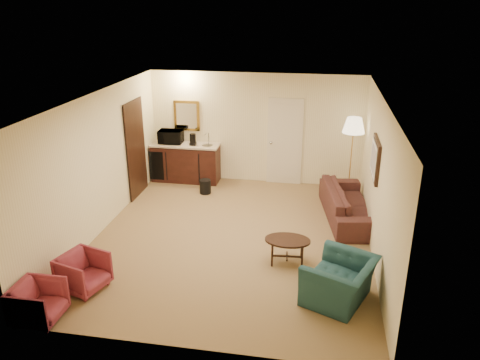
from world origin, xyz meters
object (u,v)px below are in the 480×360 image
object	(u,v)px
wetbar_cabinet	(186,162)
coffee_table	(287,251)
teal_armchair	(340,274)
waste_bin	(205,187)
rose_chair_near	(83,271)
coffee_maker	(193,139)
rose_chair_far	(38,301)
sofa	(349,199)
microwave	(171,135)
floor_lamp	(351,158)

from	to	relation	value
wetbar_cabinet	coffee_table	bearing A→B (deg)	-51.49
teal_armchair	waste_bin	distance (m)	4.65
rose_chair_near	coffee_maker	world-z (taller)	coffee_maker
rose_chair_far	waste_bin	distance (m)	4.94
rose_chair_near	rose_chair_far	distance (m)	0.84
teal_armchair	rose_chair_far	bearing A→B (deg)	-50.15
wetbar_cabinet	teal_armchair	bearing A→B (deg)	-50.76
teal_armchair	coffee_maker	xyz separation A→B (m)	(-3.34, 4.31, 0.62)
teal_armchair	waste_bin	size ratio (longest dim) A/B	3.14
wetbar_cabinet	waste_bin	distance (m)	1.02
sofa	microwave	xyz separation A→B (m)	(-4.16, 1.55, 0.68)
coffee_table	sofa	bearing A→B (deg)	60.46
teal_armchair	microwave	distance (m)	5.91
wetbar_cabinet	rose_chair_far	size ratio (longest dim) A/B	2.63
wetbar_cabinet	floor_lamp	size ratio (longest dim) A/B	0.91
floor_lamp	rose_chair_near	bearing A→B (deg)	-132.98
microwave	coffee_maker	size ratio (longest dim) A/B	2.04
sofa	rose_chair_near	distance (m)	5.17
coffee_table	rose_chair_far	bearing A→B (deg)	-146.90
sofa	waste_bin	world-z (taller)	sofa
teal_armchair	coffee_maker	world-z (taller)	coffee_maker
sofa	microwave	world-z (taller)	microwave
rose_chair_far	coffee_table	bearing A→B (deg)	-57.22
coffee_table	floor_lamp	world-z (taller)	floor_lamp
teal_armchair	rose_chair_far	size ratio (longest dim) A/B	1.61
wetbar_cabinet	microwave	bearing A→B (deg)	174.07
sofa	coffee_maker	xyz separation A→B (m)	(-3.59, 1.48, 0.63)
sofa	coffee_table	size ratio (longest dim) A/B	2.91
sofa	floor_lamp	xyz separation A→B (m)	(0.05, 1.20, 0.47)
coffee_table	microwave	world-z (taller)	microwave
teal_armchair	waste_bin	world-z (taller)	teal_armchair
teal_armchair	coffee_table	world-z (taller)	teal_armchair
coffee_table	waste_bin	size ratio (longest dim) A/B	2.36
rose_chair_near	wetbar_cabinet	bearing A→B (deg)	13.42
coffee_table	microwave	distance (m)	4.72
floor_lamp	coffee_maker	distance (m)	3.66
floor_lamp	microwave	xyz separation A→B (m)	(-4.21, 0.36, 0.21)
sofa	floor_lamp	bearing A→B (deg)	-11.44
rose_chair_far	microwave	world-z (taller)	microwave
rose_chair_near	microwave	size ratio (longest dim) A/B	1.14
teal_armchair	coffee_maker	bearing A→B (deg)	-118.50
wetbar_cabinet	rose_chair_near	distance (m)	4.73
wetbar_cabinet	waste_bin	bearing A→B (deg)	-47.92
waste_bin	microwave	distance (m)	1.58
waste_bin	microwave	world-z (taller)	microwave
coffee_table	wetbar_cabinet	bearing A→B (deg)	128.51
wetbar_cabinet	teal_armchair	world-z (taller)	wetbar_cabinet
microwave	coffee_maker	bearing A→B (deg)	-9.54
wetbar_cabinet	coffee_table	size ratio (longest dim) A/B	2.17
sofa	rose_chair_far	world-z (taller)	sofa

